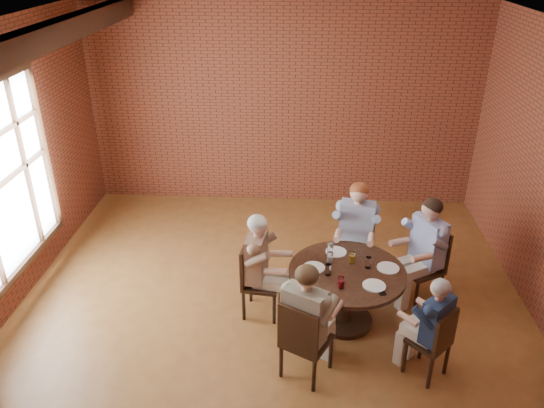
# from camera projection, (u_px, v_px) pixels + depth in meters

# --- Properties ---
(floor) EXTENTS (7.00, 7.00, 0.00)m
(floor) POSITION_uv_depth(u_px,v_px,m) (270.00, 324.00, 6.47)
(floor) COLOR #915D2C
(floor) RESTS_ON ground
(ceiling) EXTENTS (7.00, 7.00, 0.00)m
(ceiling) POSITION_uv_depth(u_px,v_px,m) (269.00, 36.00, 4.94)
(ceiling) COLOR white
(ceiling) RESTS_ON wall_back
(wall_back) EXTENTS (7.00, 0.00, 7.00)m
(wall_back) POSITION_uv_depth(u_px,v_px,m) (283.00, 107.00, 8.83)
(wall_back) COLOR brown
(wall_back) RESTS_ON ground
(ceiling_beam) EXTENTS (0.22, 6.90, 0.26)m
(ceiling_beam) POSITION_uv_depth(u_px,v_px,m) (17.00, 48.00, 5.13)
(ceiling_beam) COLOR black
(ceiling_beam) RESTS_ON ceiling
(window) EXTENTS (0.10, 2.16, 2.36)m
(window) POSITION_uv_depth(u_px,v_px,m) (3.00, 181.00, 6.25)
(window) COLOR white
(window) RESTS_ON wall_left
(dining_table) EXTENTS (1.37, 1.37, 0.75)m
(dining_table) POSITION_uv_depth(u_px,v_px,m) (346.00, 286.00, 6.28)
(dining_table) COLOR black
(dining_table) RESTS_ON floor
(chair_a) EXTENTS (0.63, 0.63, 0.98)m
(chair_a) POSITION_uv_depth(u_px,v_px,m) (427.00, 261.00, 6.77)
(chair_a) COLOR black
(chair_a) RESTS_ON floor
(diner_a) EXTENTS (0.90, 0.85, 1.41)m
(diner_a) POSITION_uv_depth(u_px,v_px,m) (423.00, 251.00, 6.66)
(diner_a) COLOR #455BB5
(diner_a) RESTS_ON floor
(chair_b) EXTENTS (0.55, 0.55, 0.99)m
(chair_b) POSITION_uv_depth(u_px,v_px,m) (355.00, 242.00, 7.19)
(chair_b) COLOR black
(chair_b) RESTS_ON floor
(diner_b) EXTENTS (0.70, 0.81, 1.42)m
(diner_b) POSITION_uv_depth(u_px,v_px,m) (356.00, 234.00, 7.02)
(diner_b) COLOR #8690AB
(diner_b) RESTS_ON floor
(chair_c) EXTENTS (0.50, 0.50, 0.95)m
(chair_c) POSITION_uv_depth(u_px,v_px,m) (255.00, 277.00, 6.47)
(chair_c) COLOR black
(chair_c) RESTS_ON floor
(diner_c) EXTENTS (0.74, 0.63, 1.36)m
(diner_c) POSITION_uv_depth(u_px,v_px,m) (262.00, 266.00, 6.38)
(diner_c) COLOR brown
(diner_c) RESTS_ON floor
(chair_d) EXTENTS (0.61, 0.61, 0.97)m
(chair_d) POSITION_uv_depth(u_px,v_px,m) (303.00, 339.00, 5.46)
(chair_d) COLOR black
(chair_d) RESTS_ON floor
(diner_d) EXTENTS (0.82, 0.87, 1.39)m
(diner_d) POSITION_uv_depth(u_px,v_px,m) (307.00, 321.00, 5.45)
(diner_d) COLOR tan
(diner_d) RESTS_ON floor
(chair_e) EXTENTS (0.53, 0.53, 0.88)m
(chair_e) POSITION_uv_depth(u_px,v_px,m) (435.00, 341.00, 5.49)
(chair_e) COLOR black
(chair_e) RESTS_ON floor
(diner_e) EXTENTS (0.73, 0.73, 1.22)m
(diner_e) POSITION_uv_depth(u_px,v_px,m) (431.00, 328.00, 5.48)
(diner_e) COLOR #182745
(diner_e) RESTS_ON floor
(plate_a) EXTENTS (0.26, 0.26, 0.01)m
(plate_a) POSITION_uv_depth(u_px,v_px,m) (388.00, 268.00, 6.22)
(plate_a) COLOR white
(plate_a) RESTS_ON dining_table
(plate_b) EXTENTS (0.26, 0.26, 0.01)m
(plate_b) POSITION_uv_depth(u_px,v_px,m) (336.00, 252.00, 6.53)
(plate_b) COLOR white
(plate_b) RESTS_ON dining_table
(plate_c) EXTENTS (0.26, 0.26, 0.01)m
(plate_c) POSITION_uv_depth(u_px,v_px,m) (314.00, 268.00, 6.22)
(plate_c) COLOR white
(plate_c) RESTS_ON dining_table
(plate_d) EXTENTS (0.26, 0.26, 0.01)m
(plate_d) POSITION_uv_depth(u_px,v_px,m) (374.00, 286.00, 5.90)
(plate_d) COLOR white
(plate_d) RESTS_ON dining_table
(glass_a) EXTENTS (0.07, 0.07, 0.14)m
(glass_a) POSITION_uv_depth(u_px,v_px,m) (368.00, 262.00, 6.21)
(glass_a) COLOR white
(glass_a) RESTS_ON dining_table
(glass_b) EXTENTS (0.07, 0.07, 0.14)m
(glass_b) POSITION_uv_depth(u_px,v_px,m) (352.00, 257.00, 6.31)
(glass_b) COLOR white
(glass_b) RESTS_ON dining_table
(glass_c) EXTENTS (0.07, 0.07, 0.14)m
(glass_c) POSITION_uv_depth(u_px,v_px,m) (330.00, 248.00, 6.48)
(glass_c) COLOR white
(glass_c) RESTS_ON dining_table
(glass_d) EXTENTS (0.07, 0.07, 0.14)m
(glass_d) POSITION_uv_depth(u_px,v_px,m) (330.00, 258.00, 6.30)
(glass_d) COLOR white
(glass_d) RESTS_ON dining_table
(glass_e) EXTENTS (0.07, 0.07, 0.14)m
(glass_e) POSITION_uv_depth(u_px,v_px,m) (328.00, 270.00, 6.07)
(glass_e) COLOR white
(glass_e) RESTS_ON dining_table
(glass_f) EXTENTS (0.07, 0.07, 0.14)m
(glass_f) POSITION_uv_depth(u_px,v_px,m) (341.00, 282.00, 5.85)
(glass_f) COLOR white
(glass_f) RESTS_ON dining_table
(smartphone) EXTENTS (0.10, 0.15, 0.01)m
(smartphone) POSITION_uv_depth(u_px,v_px,m) (381.00, 292.00, 5.80)
(smartphone) COLOR black
(smartphone) RESTS_ON dining_table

